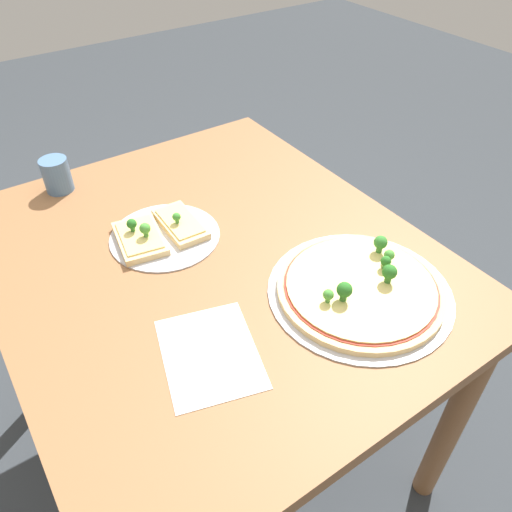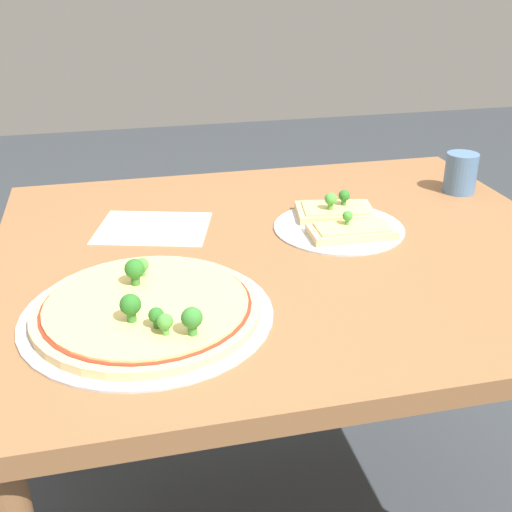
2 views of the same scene
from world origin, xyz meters
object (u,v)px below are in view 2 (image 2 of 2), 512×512
(dining_table, at_px, (289,294))
(pizza_tray_whole, at_px, (147,309))
(drinking_cup, at_px, (461,173))
(pizza_tray_slice, at_px, (341,222))

(dining_table, bearing_deg, pizza_tray_whole, 34.72)
(dining_table, xyz_separation_m, drinking_cup, (-0.46, -0.20, 0.15))
(dining_table, xyz_separation_m, pizza_tray_slice, (-0.12, -0.07, 0.12))
(pizza_tray_whole, bearing_deg, pizza_tray_slice, -147.27)
(pizza_tray_slice, height_order, drinking_cup, drinking_cup)
(pizza_tray_slice, bearing_deg, pizza_tray_whole, 32.73)
(dining_table, height_order, drinking_cup, drinking_cup)
(dining_table, distance_m, pizza_tray_whole, 0.36)
(pizza_tray_whole, bearing_deg, drinking_cup, -151.99)
(drinking_cup, bearing_deg, pizza_tray_slice, 21.67)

